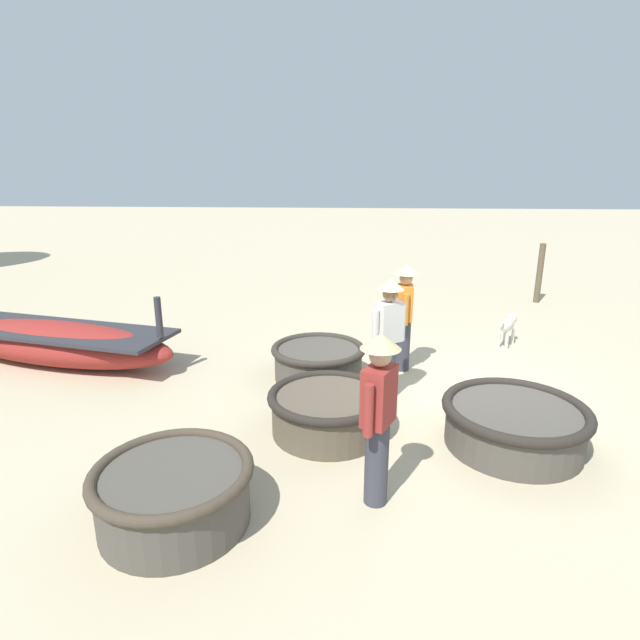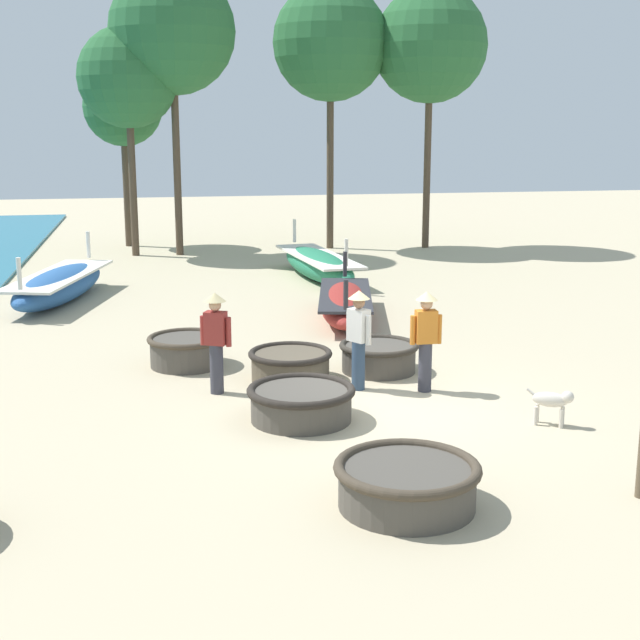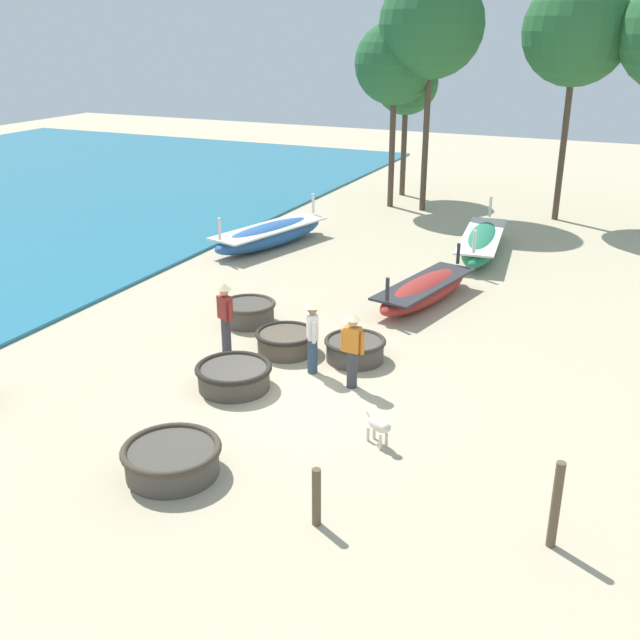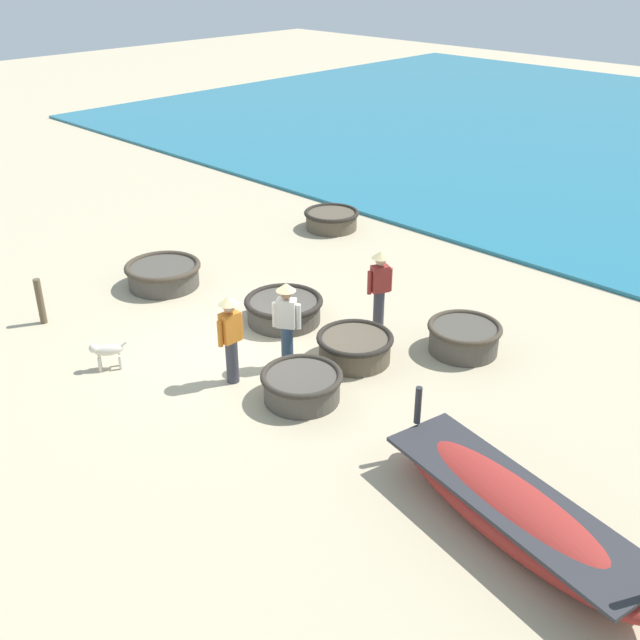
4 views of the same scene
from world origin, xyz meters
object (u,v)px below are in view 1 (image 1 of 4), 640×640
object	(u,v)px
fisherman_hauling	(405,311)
dog	(508,325)
fisherman_standing_right	(378,409)
coracle_center	(174,492)
mooring_post_shoreline	(540,273)
coracle_weathered	(328,410)
fisherman_standing_left	(389,331)
coracle_far_right	(514,423)
long_boat_blue_hull	(56,342)
coracle_nearest	(318,361)

from	to	relation	value
fisherman_hauling	dog	bearing A→B (deg)	-56.03
fisherman_standing_right	coracle_center	bearing A→B (deg)	103.35
coracle_center	mooring_post_shoreline	bearing A→B (deg)	-34.92
coracle_weathered	fisherman_standing_left	distance (m)	1.43
fisherman_standing_right	dog	bearing A→B (deg)	-27.88
fisherman_standing_left	fisherman_standing_right	distance (m)	2.32
fisherman_standing_left	dog	world-z (taller)	fisherman_standing_left
coracle_far_right	mooring_post_shoreline	size ratio (longest dim) A/B	1.14
long_boat_blue_hull	coracle_center	bearing A→B (deg)	-137.90
coracle_weathered	long_boat_blue_hull	distance (m)	4.94
fisherman_standing_right	fisherman_hauling	distance (m)	3.41
coracle_nearest	mooring_post_shoreline	bearing A→B (deg)	-43.88
coracle_nearest	long_boat_blue_hull	distance (m)	4.30
coracle_center	mooring_post_shoreline	distance (m)	10.25
coracle_nearest	dog	distance (m)	3.72
coracle_far_right	coracle_center	bearing A→B (deg)	114.87
coracle_far_right	dog	bearing A→B (deg)	-14.27
coracle_nearest	mooring_post_shoreline	size ratio (longest dim) A/B	1.00
coracle_weathered	fisherman_standing_right	world-z (taller)	fisherman_standing_right
fisherman_standing_left	dog	distance (m)	3.34
coracle_far_right	coracle_weathered	bearing A→B (deg)	85.70
coracle_far_right	long_boat_blue_hull	world-z (taller)	long_boat_blue_hull
coracle_weathered	long_boat_blue_hull	world-z (taller)	long_boat_blue_hull
fisherman_hauling	mooring_post_shoreline	distance (m)	5.84
fisherman_hauling	dog	world-z (taller)	fisherman_hauling
coracle_far_right	fisherman_hauling	size ratio (longest dim) A/B	0.97
coracle_center	fisherman_hauling	size ratio (longest dim) A/B	0.85
long_boat_blue_hull	fisherman_standing_right	distance (m)	6.04
coracle_weathered	long_boat_blue_hull	size ratio (longest dim) A/B	0.33
coracle_weathered	fisherman_hauling	xyz separation A→B (m)	(2.08, -1.04, 0.67)
coracle_center	dog	world-z (taller)	coracle_center
coracle_weathered	dog	world-z (taller)	dog
long_boat_blue_hull	dog	xyz separation A→B (m)	(1.47, -7.55, 0.01)
coracle_weathered	coracle_far_right	world-z (taller)	coracle_weathered
fisherman_standing_left	mooring_post_shoreline	size ratio (longest dim) A/B	1.18
coracle_center	fisherman_hauling	bearing A→B (deg)	-31.11
long_boat_blue_hull	coracle_far_right	bearing A→B (deg)	-107.48
dog	mooring_post_shoreline	xyz separation A→B (m)	(3.28, -1.61, 0.33)
dog	long_boat_blue_hull	bearing A→B (deg)	101.01
fisherman_standing_left	fisherman_standing_right	world-z (taller)	same
coracle_nearest	fisherman_standing_left	bearing A→B (deg)	-121.19
coracle_center	fisherman_hauling	distance (m)	4.47
fisherman_standing_right	fisherman_hauling	size ratio (longest dim) A/B	1.00
fisherman_standing_left	long_boat_blue_hull	bearing A→B (deg)	80.21
coracle_far_right	dog	xyz separation A→B (m)	(3.56, -0.91, 0.09)
coracle_far_right	mooring_post_shoreline	bearing A→B (deg)	-20.15
coracle_weathered	mooring_post_shoreline	world-z (taller)	mooring_post_shoreline
fisherman_hauling	dog	size ratio (longest dim) A/B	2.76
coracle_nearest	fisherman_standing_right	bearing A→B (deg)	-165.07
fisherman_standing_right	dog	distance (m)	5.34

